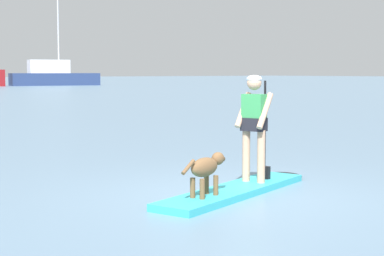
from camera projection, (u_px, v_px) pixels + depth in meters
The scene contains 5 objects.
ground_plane at pixel (234, 194), 9.12m from camera, with size 400.00×400.00×0.00m, color slate.
paddleboard at pixel (242, 189), 9.30m from camera, with size 3.53×1.68×0.10m.
person_paddler at pixel (254, 121), 9.51m from camera, with size 0.67×0.58×1.63m.
dog at pixel (206, 168), 8.47m from camera, with size 0.99×0.40×0.57m.
moored_boat_port at pixel (53, 76), 81.29m from camera, with size 11.69×4.79×12.51m.
Camera 1 is at (-5.97, -6.76, 1.78)m, focal length 58.70 mm.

